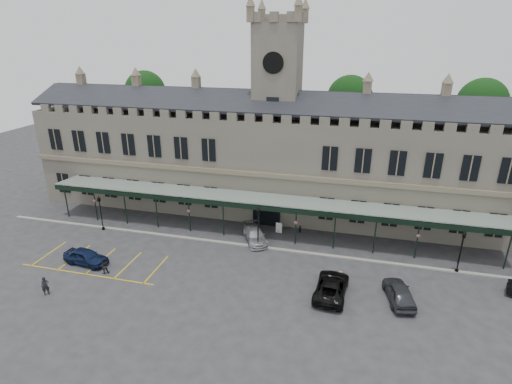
% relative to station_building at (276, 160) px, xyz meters
% --- Properties ---
extents(ground, '(140.00, 140.00, 0.00)m').
position_rel_station_building_xyz_m(ground, '(0.00, -15.91, -6.47)').
color(ground, '#2E2E31').
extents(station_building, '(60.00, 10.36, 17.30)m').
position_rel_station_building_xyz_m(station_building, '(0.00, 0.00, 0.00)').
color(station_building, '#5D584D').
rests_on(station_building, ground).
extents(clock_tower, '(5.60, 5.60, 24.80)m').
position_rel_station_building_xyz_m(clock_tower, '(0.00, 0.09, 6.64)').
color(clock_tower, '#5D584D').
rests_on(clock_tower, ground).
extents(canopy, '(50.00, 4.10, 4.30)m').
position_rel_station_building_xyz_m(canopy, '(0.00, -8.45, -4.06)').
color(canopy, '#8C9E93').
rests_on(canopy, ground).
extents(kerb, '(60.00, 0.40, 0.12)m').
position_rel_station_building_xyz_m(kerb, '(0.00, -10.41, -6.41)').
color(kerb, gray).
rests_on(kerb, ground).
extents(parking_markings, '(16.00, 6.00, 0.01)m').
position_rel_station_building_xyz_m(parking_markings, '(-14.00, -17.41, -6.47)').
color(parking_markings, gold).
rests_on(parking_markings, ground).
extents(tree_behind_left, '(6.00, 6.00, 16.00)m').
position_rel_station_building_xyz_m(tree_behind_left, '(-22.00, 9.09, 6.35)').
color(tree_behind_left, '#332314').
rests_on(tree_behind_left, ground).
extents(tree_behind_mid, '(6.00, 6.00, 16.00)m').
position_rel_station_building_xyz_m(tree_behind_mid, '(8.00, 9.09, 6.35)').
color(tree_behind_mid, '#332314').
rests_on(tree_behind_mid, ground).
extents(tree_behind_right, '(6.00, 6.00, 16.00)m').
position_rel_station_building_xyz_m(tree_behind_right, '(24.00, 9.09, 6.35)').
color(tree_behind_right, '#332314').
rests_on(tree_behind_right, ground).
extents(lamp_post_left, '(0.39, 0.39, 4.13)m').
position_rel_station_building_xyz_m(lamp_post_left, '(-17.81, -10.80, -4.02)').
color(lamp_post_left, black).
rests_on(lamp_post_left, ground).
extents(lamp_post_mid, '(0.45, 0.45, 4.79)m').
position_rel_station_building_xyz_m(lamp_post_mid, '(0.45, -10.83, -3.63)').
color(lamp_post_mid, black).
rests_on(lamp_post_mid, ground).
extents(lamp_post_right, '(0.41, 0.41, 4.31)m').
position_rel_station_building_xyz_m(lamp_post_right, '(19.53, -10.44, -3.91)').
color(lamp_post_right, black).
rests_on(lamp_post_right, ground).
extents(traffic_cone, '(0.44, 0.44, 0.70)m').
position_rel_station_building_xyz_m(traffic_cone, '(9.01, -13.84, -6.12)').
color(traffic_cone, '#FF5E08').
rests_on(traffic_cone, ground).
extents(sign_board, '(0.72, 0.13, 1.23)m').
position_rel_station_building_xyz_m(sign_board, '(1.81, -6.61, -5.87)').
color(sign_board, black).
rests_on(sign_board, ground).
extents(bollard_left, '(0.15, 0.15, 0.82)m').
position_rel_station_building_xyz_m(bollard_left, '(-2.11, -6.65, -6.06)').
color(bollard_left, black).
rests_on(bollard_left, ground).
extents(bollard_right, '(0.14, 0.14, 0.81)m').
position_rel_station_building_xyz_m(bollard_right, '(4.11, -5.93, -6.06)').
color(bollard_right, black).
rests_on(bollard_right, ground).
extents(car_left_a, '(4.65, 2.29, 1.52)m').
position_rel_station_building_xyz_m(car_left_a, '(-15.00, -17.67, -5.71)').
color(car_left_a, '#0C1839').
rests_on(car_left_a, ground).
extents(car_taxi, '(4.01, 5.23, 1.41)m').
position_rel_station_building_xyz_m(car_taxi, '(-0.33, -9.12, -5.76)').
color(car_taxi, '#9FA1A6').
rests_on(car_taxi, ground).
extents(car_van, '(2.94, 5.70, 1.54)m').
position_rel_station_building_xyz_m(car_van, '(8.38, -16.79, -5.70)').
color(car_van, black).
rests_on(car_van, ground).
extents(car_right_a, '(2.76, 4.95, 1.59)m').
position_rel_station_building_xyz_m(car_right_a, '(13.90, -16.32, -5.67)').
color(car_right_a, '#303337').
rests_on(car_right_a, ground).
extents(person_a, '(0.72, 0.72, 1.69)m').
position_rel_station_building_xyz_m(person_a, '(-15.19, -22.84, -5.62)').
color(person_a, black).
rests_on(person_a, ground).
extents(person_b, '(0.97, 0.92, 1.58)m').
position_rel_station_building_xyz_m(person_b, '(-12.30, -18.69, -5.68)').
color(person_b, black).
rests_on(person_b, ground).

